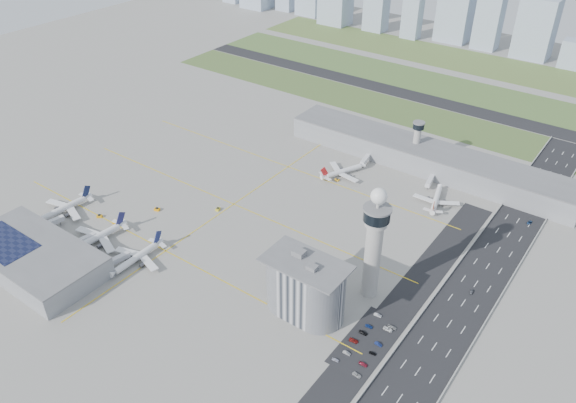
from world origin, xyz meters
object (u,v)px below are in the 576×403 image
Objects in this scene: car_lot_0 at (335,360)px; airplane_near_b at (94,235)px; control_tower at (374,240)px; car_lot_7 at (363,364)px; car_lot_4 at (369,326)px; jet_bridge_near_2 at (107,267)px; jet_bridge_far_0 at (368,157)px; jet_bridge_far_1 at (432,178)px; airplane_near_a at (62,205)px; tug_1 at (115,221)px; tug_0 at (99,216)px; car_lot_9 at (378,344)px; tug_2 at (157,209)px; car_lot_11 at (392,327)px; car_lot_6 at (357,375)px; airplane_near_c at (135,255)px; tug_5 at (375,199)px; admin_building at (305,287)px; tug_4 at (337,180)px; secondary_tower at (417,139)px; airplane_far_a at (344,168)px; car_lot_10 at (388,329)px; car_hw_2 at (529,222)px; car_lot_5 at (378,315)px; airplane_far_b at (437,196)px; tug_3 at (218,209)px; car_hw_4 at (533,177)px; car_lot_8 at (373,353)px; jet_bridge_near_0 at (42,228)px; car_hw_1 at (472,292)px; jet_bridge_near_1 at (73,247)px; car_lot_3 at (363,333)px; car_lot_1 at (347,353)px; car_lot_2 at (354,341)px.

airplane_near_b is at bearing 83.31° from car_lot_0.
control_tower reaches higher than car_lot_7.
jet_bridge_near_2 is at bearing 102.70° from car_lot_4.
jet_bridge_far_0 is 1.00× the size of jet_bridge_far_1.
airplane_near_a reaches higher than tug_1.
tug_0 reaches higher than car_lot_9.
tug_2 is at bearing 76.66° from car_lot_7.
tug_0 is 0.75× the size of car_lot_11.
car_lot_6 is at bearing -107.57° from car_lot_0.
airplane_near_c is 155.32m from tug_5.
admin_building reaches higher than car_lot_6.
airplane_near_a is 180.31m from tug_4.
secondary_tower reaches higher than airplane_far_a.
airplane_near_c is 11.95× the size of tug_0.
car_lot_0 is at bearing -71.36° from jet_bridge_near_2.
car_lot_10 reaches higher than car_lot_6.
car_hw_2 is at bearing 109.54° from tug_4.
car_lot_5 reaches higher than car_lot_6.
airplane_near_c is 191.24m from airplane_far_b.
car_lot_7 is at bearing -179.05° from car_lot_10.
control_tower is 121.02m from tug_3.
car_hw_4 is (55.06, 200.46, -14.65)m from admin_building.
airplane_far_b is 2.54× the size of jet_bridge_far_0.
tug_4 is 0.86× the size of car_lot_8.
tug_3 is (69.40, 79.85, -1.92)m from jet_bridge_near_0.
control_tower is 18.31× the size of car_hw_1.
car_lot_0 is at bearing -125.55° from airplane_far_a.
car_hw_4 is at bearing -28.44° from jet_bridge_near_1.
car_lot_3 is at bearing 105.65° from airplane_near_b.
tug_0 is 73.86m from tug_3.
tug_2 is at bearing 87.87° from car_lot_9.
admin_building is 137.51m from airplane_far_a.
car_lot_8 is (9.80, -22.99, -0.07)m from car_lot_5.
car_lot_1 is 16.29m from car_lot_9.
car_lot_1 is 0.86× the size of car_lot_11.
car_lot_9 is at bearing 172.61° from car_lot_11.
tug_0 is 0.83× the size of car_lot_5.
car_lot_9 is (136.83, -39.53, -0.31)m from tug_3.
car_hw_4 is at bearing 30.91° from tug_1.
jet_bridge_near_0 reaches higher than tug_0.
airplane_near_b is at bearing 91.58° from car_lot_2.
airplane_near_a reaches higher than tug_4.
car_lot_7 is 14.57m from car_lot_9.
airplane_far_b reaches higher than car_lot_8.
airplane_near_c is 236.98m from car_hw_2.
tug_4 is (119.08, 135.31, -4.83)m from airplane_near_a.
car_lot_9 is (9.28, 13.39, 0.01)m from car_lot_1.
airplane_near_c reaches higher than car_lot_9.
jet_bridge_near_1 reaches higher than car_lot_9.
airplane_near_c is 10.28× the size of car_lot_9.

